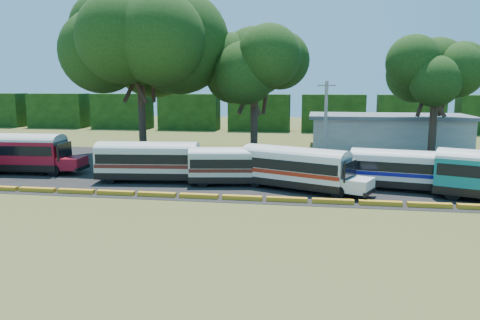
# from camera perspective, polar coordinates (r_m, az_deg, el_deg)

# --- Properties ---
(ground) EXTENTS (160.00, 160.00, 0.00)m
(ground) POSITION_cam_1_polar(r_m,az_deg,el_deg) (31.63, -8.13, -4.96)
(ground) COLOR #46551C
(ground) RESTS_ON ground
(asphalt_strip) EXTENTS (64.00, 24.00, 0.02)m
(asphalt_strip) POSITION_cam_1_polar(r_m,az_deg,el_deg) (42.77, -2.08, -1.12)
(asphalt_strip) COLOR black
(asphalt_strip) RESTS_ON ground
(curb) EXTENTS (53.70, 0.45, 0.30)m
(curb) POSITION_cam_1_polar(r_m,az_deg,el_deg) (32.53, -7.61, -4.28)
(curb) COLOR gold
(curb) RESTS_ON ground
(terminal_building) EXTENTS (19.00, 9.00, 4.00)m
(terminal_building) POSITION_cam_1_polar(r_m,az_deg,el_deg) (60.16, 17.55, 3.43)
(terminal_building) COLOR beige
(terminal_building) RESTS_ON ground
(treeline_backdrop) EXTENTS (130.00, 4.00, 6.00)m
(treeline_backdrop) POSITION_cam_1_polar(r_m,az_deg,el_deg) (77.94, 2.38, 5.81)
(treeline_backdrop) COLOR black
(treeline_backdrop) RESTS_ON ground
(bus_red) EXTENTS (10.71, 3.15, 3.48)m
(bus_red) POSITION_cam_1_polar(r_m,az_deg,el_deg) (44.98, -25.57, 1.05)
(bus_red) COLOR black
(bus_red) RESTS_ON ground
(bus_cream_west) EXTENTS (9.97, 3.44, 3.21)m
(bus_cream_west) POSITION_cam_1_polar(r_m,az_deg,el_deg) (37.70, -10.86, 0.09)
(bus_cream_west) COLOR black
(bus_cream_west) RESTS_ON ground
(bus_cream_east) EXTENTS (9.16, 3.58, 2.94)m
(bus_cream_east) POSITION_cam_1_polar(r_m,az_deg,el_deg) (35.87, -0.08, -0.46)
(bus_cream_east) COLOR black
(bus_cream_east) RESTS_ON ground
(bus_white_red) EXTENTS (9.80, 5.99, 3.17)m
(bus_white_red) POSITION_cam_1_polar(r_m,az_deg,el_deg) (34.36, 7.00, -0.73)
(bus_white_red) COLOR black
(bus_white_red) RESTS_ON ground
(bus_white_blue) EXTENTS (9.30, 3.92, 2.97)m
(bus_white_blue) POSITION_cam_1_polar(r_m,az_deg,el_deg) (36.11, 19.52, -0.90)
(bus_white_blue) COLOR black
(bus_white_blue) RESTS_ON ground
(tree_west) EXTENTS (14.17, 14.17, 17.92)m
(tree_west) POSITION_cam_1_polar(r_m,az_deg,el_deg) (51.93, -12.16, 14.58)
(tree_west) COLOR #322119
(tree_west) RESTS_ON ground
(tree_center) EXTENTS (10.12, 10.12, 13.76)m
(tree_center) POSITION_cam_1_polar(r_m,az_deg,el_deg) (51.08, 1.76, 11.84)
(tree_center) COLOR #322119
(tree_center) RESTS_ON ground
(tree_east) EXTENTS (8.19, 8.19, 12.57)m
(tree_east) POSITION_cam_1_polar(r_m,az_deg,el_deg) (54.49, 22.87, 10.42)
(tree_east) COLOR #322119
(tree_east) RESTS_ON ground
(utility_pole) EXTENTS (1.60, 0.30, 7.97)m
(utility_pole) POSITION_cam_1_polar(r_m,az_deg,el_deg) (42.56, 10.38, 4.24)
(utility_pole) COLOR gray
(utility_pole) RESTS_ON ground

